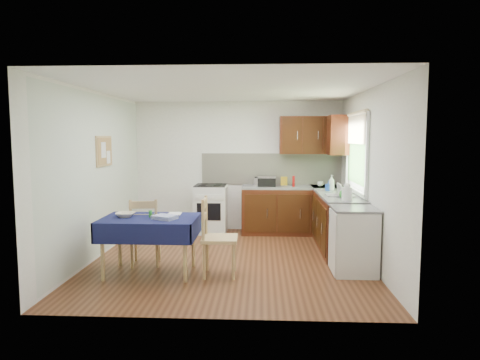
{
  "coord_description": "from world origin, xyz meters",
  "views": [
    {
      "loc": [
        0.46,
        -6.2,
        1.82
      ],
      "look_at": [
        0.14,
        0.15,
        1.18
      ],
      "focal_mm": 32.0,
      "sensor_mm": 36.0,
      "label": 1
    }
  ],
  "objects_px": {
    "chair_far": "(145,230)",
    "chair_near": "(216,234)",
    "toaster": "(260,182)",
    "dining_table": "(150,225)",
    "dish_rack": "(340,194)",
    "kettle": "(347,193)",
    "sandwich_press": "(267,181)"
  },
  "relations": [
    {
      "from": "chair_near",
      "to": "chair_far",
      "type": "bearing_deg",
      "value": 68.57
    },
    {
      "from": "chair_far",
      "to": "sandwich_press",
      "type": "xyz_separation_m",
      "value": [
        1.73,
        2.11,
        0.49
      ]
    },
    {
      "from": "dining_table",
      "to": "chair_near",
      "type": "distance_m",
      "value": 0.89
    },
    {
      "from": "dining_table",
      "to": "kettle",
      "type": "bearing_deg",
      "value": 4.65
    },
    {
      "from": "dining_table",
      "to": "kettle",
      "type": "xyz_separation_m",
      "value": [
        2.72,
        0.71,
        0.36
      ]
    },
    {
      "from": "kettle",
      "to": "sandwich_press",
      "type": "bearing_deg",
      "value": 123.21
    },
    {
      "from": "sandwich_press",
      "to": "kettle",
      "type": "relative_size",
      "value": 1.29
    },
    {
      "from": "chair_far",
      "to": "dish_rack",
      "type": "distance_m",
      "value": 3.01
    },
    {
      "from": "chair_near",
      "to": "kettle",
      "type": "xyz_separation_m",
      "value": [
        1.84,
        0.74,
        0.47
      ]
    },
    {
      "from": "chair_near",
      "to": "toaster",
      "type": "bearing_deg",
      "value": -14.19
    },
    {
      "from": "chair_near",
      "to": "toaster",
      "type": "relative_size",
      "value": 4.52
    },
    {
      "from": "chair_near",
      "to": "sandwich_press",
      "type": "height_order",
      "value": "sandwich_press"
    },
    {
      "from": "chair_far",
      "to": "toaster",
      "type": "relative_size",
      "value": 4.2
    },
    {
      "from": "chair_far",
      "to": "dish_rack",
      "type": "bearing_deg",
      "value": -171.6
    },
    {
      "from": "toaster",
      "to": "kettle",
      "type": "bearing_deg",
      "value": -73.04
    },
    {
      "from": "chair_far",
      "to": "chair_near",
      "type": "bearing_deg",
      "value": 152.23
    },
    {
      "from": "dish_rack",
      "to": "kettle",
      "type": "height_order",
      "value": "kettle"
    },
    {
      "from": "toaster",
      "to": "chair_near",
      "type": "bearing_deg",
      "value": -122.0
    },
    {
      "from": "chair_far",
      "to": "sandwich_press",
      "type": "distance_m",
      "value": 2.77
    },
    {
      "from": "chair_far",
      "to": "dish_rack",
      "type": "height_order",
      "value": "dish_rack"
    },
    {
      "from": "dining_table",
      "to": "dish_rack",
      "type": "bearing_deg",
      "value": 13.56
    },
    {
      "from": "toaster",
      "to": "sandwich_press",
      "type": "height_order",
      "value": "sandwich_press"
    },
    {
      "from": "dining_table",
      "to": "dish_rack",
      "type": "xyz_separation_m",
      "value": [
        2.7,
        1.18,
        0.27
      ]
    },
    {
      "from": "chair_far",
      "to": "chair_near",
      "type": "height_order",
      "value": "chair_near"
    },
    {
      "from": "chair_near",
      "to": "dish_rack",
      "type": "bearing_deg",
      "value": -57.83
    },
    {
      "from": "dish_rack",
      "to": "dining_table",
      "type": "bearing_deg",
      "value": -175.19
    },
    {
      "from": "chair_far",
      "to": "kettle",
      "type": "xyz_separation_m",
      "value": [
        2.88,
        0.36,
        0.5
      ]
    },
    {
      "from": "dish_rack",
      "to": "chair_near",
      "type": "bearing_deg",
      "value": -165.16
    },
    {
      "from": "kettle",
      "to": "chair_near",
      "type": "bearing_deg",
      "value": -158.06
    },
    {
      "from": "sandwich_press",
      "to": "chair_near",
      "type": "bearing_deg",
      "value": -104.56
    },
    {
      "from": "chair_far",
      "to": "kettle",
      "type": "distance_m",
      "value": 2.95
    },
    {
      "from": "chair_far",
      "to": "dining_table",
      "type": "bearing_deg",
      "value": 107.33
    }
  ]
}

